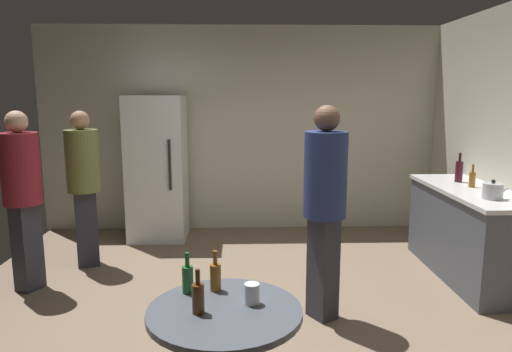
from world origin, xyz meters
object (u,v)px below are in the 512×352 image
object	(u,v)px
beer_bottle_on_counter	(472,179)
person_in_maroon_shirt	(22,187)
person_in_navy_shirt	(325,197)
beer_bottle_green	(188,278)
foreground_table	(225,328)
person_in_olive_shirt	(83,177)
plastic_cup_white	(252,294)
beer_bottle_brown	(198,297)
beer_bottle_amber	(215,276)
kettle	(493,191)
wine_bottle_on_counter	(459,171)
refrigerator	(157,168)

from	to	relation	value
beer_bottle_on_counter	person_in_maroon_shirt	world-z (taller)	person_in_maroon_shirt
person_in_maroon_shirt	person_in_navy_shirt	bearing A→B (deg)	10.75
beer_bottle_green	person_in_navy_shirt	bearing A→B (deg)	50.07
foreground_table	person_in_olive_shirt	world-z (taller)	person_in_olive_shirt
foreground_table	plastic_cup_white	size ratio (longest dim) A/B	7.27
beer_bottle_brown	beer_bottle_amber	bearing A→B (deg)	75.25
beer_bottle_amber	beer_bottle_green	world-z (taller)	same
kettle	person_in_maroon_shirt	distance (m)	4.24
beer_bottle_on_counter	beer_bottle_brown	bearing A→B (deg)	-137.46
beer_bottle_amber	person_in_olive_shirt	bearing A→B (deg)	122.38
beer_bottle_brown	person_in_olive_shirt	world-z (taller)	person_in_olive_shirt
person_in_olive_shirt	foreground_table	bearing A→B (deg)	11.61
foreground_table	person_in_olive_shirt	size ratio (longest dim) A/B	0.48
beer_bottle_on_counter	wine_bottle_on_counter	bearing A→B (deg)	91.16
beer_bottle_amber	wine_bottle_on_counter	bearing A→B (deg)	43.53
beer_bottle_amber	beer_bottle_green	bearing A→B (deg)	-170.23
person_in_maroon_shirt	person_in_navy_shirt	world-z (taller)	person_in_navy_shirt
refrigerator	kettle	bearing A→B (deg)	-29.31
foreground_table	person_in_maroon_shirt	world-z (taller)	person_in_maroon_shirt
kettle	plastic_cup_white	xyz separation A→B (m)	(-2.18, -1.69, -0.18)
kettle	plastic_cup_white	bearing A→B (deg)	-142.22
beer_bottle_green	plastic_cup_white	xyz separation A→B (m)	(0.35, -0.15, -0.03)
refrigerator	person_in_maroon_shirt	size ratio (longest dim) A/B	1.07
refrigerator	person_in_olive_shirt	size ratio (longest dim) A/B	1.09
person_in_navy_shirt	beer_bottle_on_counter	bearing A→B (deg)	178.47
refrigerator	person_in_maroon_shirt	distance (m)	1.85
beer_bottle_brown	beer_bottle_green	bearing A→B (deg)	107.98
beer_bottle_on_counter	foreground_table	world-z (taller)	beer_bottle_on_counter
person_in_olive_shirt	wine_bottle_on_counter	bearing A→B (deg)	69.99
foreground_table	person_in_maroon_shirt	bearing A→B (deg)	133.80
beer_bottle_on_counter	foreground_table	bearing A→B (deg)	-136.45
refrigerator	beer_bottle_brown	distance (m)	3.73
foreground_table	person_in_navy_shirt	xyz separation A→B (m)	(0.75, 1.35, 0.39)
refrigerator	beer_bottle_on_counter	size ratio (longest dim) A/B	7.83
wine_bottle_on_counter	kettle	bearing A→B (deg)	-94.95
beer_bottle_amber	beer_bottle_brown	world-z (taller)	same
wine_bottle_on_counter	beer_bottle_green	world-z (taller)	wine_bottle_on_counter
foreground_table	beer_bottle_amber	bearing A→B (deg)	104.01
kettle	wine_bottle_on_counter	world-z (taller)	wine_bottle_on_counter
wine_bottle_on_counter	person_in_navy_shirt	distance (m)	2.04
person_in_maroon_shirt	beer_bottle_amber	bearing A→B (deg)	-19.16
plastic_cup_white	person_in_olive_shirt	xyz separation A→B (m)	(-1.70, 2.55, 0.18)
refrigerator	foreground_table	world-z (taller)	refrigerator
beer_bottle_on_counter	beer_bottle_amber	size ratio (longest dim) A/B	1.00
wine_bottle_on_counter	plastic_cup_white	bearing A→B (deg)	-131.95
beer_bottle_brown	plastic_cup_white	distance (m)	0.29
beer_bottle_on_counter	plastic_cup_white	size ratio (longest dim) A/B	2.09
person_in_maroon_shirt	beer_bottle_on_counter	bearing A→B (deg)	28.11
foreground_table	person_in_olive_shirt	bearing A→B (deg)	120.95
beer_bottle_on_counter	beer_bottle_brown	size ratio (longest dim) A/B	1.00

